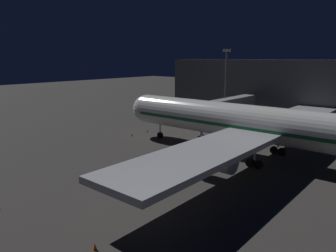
# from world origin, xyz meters

# --- Properties ---
(ground_plane) EXTENTS (320.00, 320.00, 0.00)m
(ground_plane) POSITION_xyz_m (0.00, 0.00, 0.00)
(ground_plane) COLOR #383533
(airliner_at_gate) EXTENTS (58.51, 57.55, 17.81)m
(airliner_at_gate) POSITION_xyz_m (-0.00, 12.19, 5.26)
(airliner_at_gate) COLOR silver
(airliner_at_gate) RESTS_ON ground_plane
(jet_bridge) EXTENTS (22.68, 3.40, 6.94)m
(jet_bridge) POSITION_xyz_m (-12.14, -3.82, 5.41)
(jet_bridge) COLOR #9E9E99
(jet_bridge) RESTS_ON ground_plane
(terminal_wall) EXTENTS (6.00, 80.00, 14.70)m
(terminal_wall) POSITION_xyz_m (-31.00, 11.08, 7.35)
(terminal_wall) COLOR #4C4F54
(terminal_wall) RESTS_ON ground_plane
(apron_floodlight_mast) EXTENTS (2.90, 0.50, 17.16)m
(apron_floodlight_mast) POSITION_xyz_m (-25.50, -10.72, 10.01)
(apron_floodlight_mast) COLOR #59595E
(apron_floodlight_mast) RESTS_ON ground_plane
(traffic_cone_nose_port) EXTENTS (0.36, 0.36, 0.55)m
(traffic_cone_nose_port) POSITION_xyz_m (-2.20, -15.29, 0.28)
(traffic_cone_nose_port) COLOR orange
(traffic_cone_nose_port) RESTS_ON ground_plane
(traffic_cone_nose_starboard) EXTENTS (0.36, 0.36, 0.55)m
(traffic_cone_nose_starboard) POSITION_xyz_m (2.20, -15.29, 0.28)
(traffic_cone_nose_starboard) COLOR orange
(traffic_cone_nose_starboard) RESTS_ON ground_plane
(traffic_cone_wingtip_svc_side) EXTENTS (0.36, 0.36, 0.55)m
(traffic_cone_wingtip_svc_side) POSITION_xyz_m (30.76, 10.50, 0.28)
(traffic_cone_wingtip_svc_side) COLOR orange
(traffic_cone_wingtip_svc_side) RESTS_ON ground_plane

